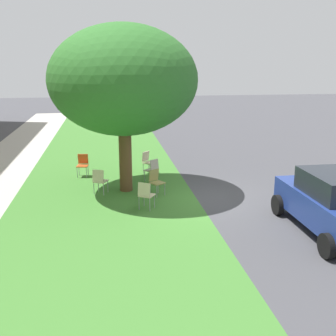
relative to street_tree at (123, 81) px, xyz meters
name	(u,v)px	position (x,y,z in m)	size (l,w,h in m)	color
ground	(203,199)	(-1.37, -2.46, -3.79)	(80.00, 80.00, 0.00)	#424247
grass_verge	(105,204)	(-1.37, 0.74, -3.79)	(48.00, 6.00, 0.01)	#3D752D
street_tree	(123,81)	(0.00, 0.00, 0.00)	(4.92, 4.92, 5.63)	brown
chair_0	(100,180)	(-0.30, 0.91, -3.27)	(0.56, 0.55, 0.88)	beige
chair_1	(148,161)	(2.18, -0.99, -3.27)	(0.59, 0.59, 0.88)	beige
chair_2	(146,193)	(-2.03, -0.50, -3.27)	(0.57, 0.57, 0.88)	beige
chair_3	(156,180)	(-0.67, -0.98, -3.27)	(0.58, 0.58, 0.88)	olive
chair_4	(152,168)	(0.89, -1.03, -3.27)	(0.59, 0.58, 0.88)	#ADA393
chair_5	(83,163)	(2.07, 1.59, -3.27)	(0.48, 0.47, 0.88)	#C64C1E
parked_car	(333,202)	(-4.46, -5.19, -2.95)	(3.70, 1.92, 1.65)	navy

